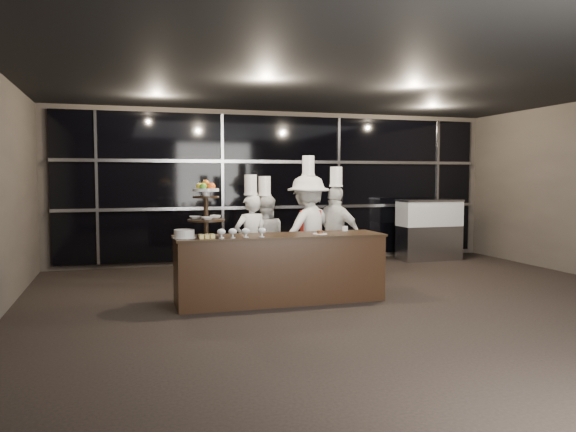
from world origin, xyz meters
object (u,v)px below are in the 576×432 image
object	(u,v)px
layer_cake	(184,234)
chef_a	(251,239)
chef_b	(265,239)
chef_d	(336,234)
display_case	(429,227)
buffet_counter	(280,268)
chef_c	(308,230)
display_stand	(206,205)

from	to	relation	value
layer_cake	chef_a	size ratio (longest dim) A/B	0.17
chef_b	chef_d	bearing A→B (deg)	-17.24
display_case	chef_b	distance (m)	4.20
chef_b	chef_a	bearing A→B (deg)	-139.39
buffet_counter	display_case	distance (m)	4.91
layer_cake	chef_d	size ratio (longest dim) A/B	0.16
chef_a	chef_d	distance (m)	1.35
chef_a	chef_d	bearing A→B (deg)	-3.93
chef_b	chef_c	bearing A→B (deg)	-20.31
buffet_counter	layer_cake	world-z (taller)	layer_cake
chef_d	buffet_counter	bearing A→B (deg)	-141.88
layer_cake	chef_b	world-z (taller)	chef_b
chef_a	chef_c	xyz separation A→B (m)	(0.92, 0.00, 0.12)
layer_cake	chef_b	xyz separation A→B (m)	(1.39, 1.30, -0.25)
layer_cake	chef_d	bearing A→B (deg)	21.47
chef_d	chef_b	bearing A→B (deg)	162.76
buffet_counter	display_stand	distance (m)	1.33
display_case	buffet_counter	bearing A→B (deg)	-144.29
layer_cake	chef_d	xyz separation A→B (m)	(2.46, 0.97, -0.17)
display_case	display_stand	bearing A→B (deg)	-150.12
chef_c	display_case	bearing A→B (deg)	29.75
chef_a	chef_b	size ratio (longest dim) A/B	1.01
display_stand	chef_d	xyz separation A→B (m)	(2.17, 0.92, -0.54)
display_stand	chef_c	xyz separation A→B (m)	(1.74, 1.01, -0.47)
buffet_counter	chef_d	world-z (taller)	chef_d
chef_a	chef_d	size ratio (longest dim) A/B	0.93
buffet_counter	chef_a	distance (m)	1.06
chef_a	chef_c	world-z (taller)	chef_c
chef_a	chef_b	bearing A→B (deg)	40.61
buffet_counter	chef_b	distance (m)	1.28
layer_cake	chef_c	bearing A→B (deg)	27.57
chef_d	chef_c	bearing A→B (deg)	167.55
display_case	chef_c	world-z (taller)	chef_c
buffet_counter	chef_a	world-z (taller)	chef_a
chef_c	chef_b	bearing A→B (deg)	159.69
display_stand	chef_a	size ratio (longest dim) A/B	0.43
display_case	chef_a	bearing A→B (deg)	-155.97
buffet_counter	chef_a	bearing A→B (deg)	99.92
display_case	chef_b	world-z (taller)	chef_b
layer_cake	chef_d	distance (m)	2.65
display_stand	layer_cake	bearing A→B (deg)	-170.23
chef_a	chef_d	world-z (taller)	chef_d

